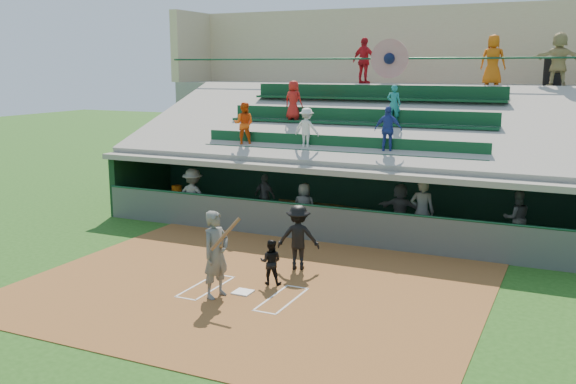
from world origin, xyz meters
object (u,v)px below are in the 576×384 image
at_px(catcher, 271,262).
at_px(water_cooler, 177,191).
at_px(white_table, 178,205).
at_px(batter_at_plate, 216,254).
at_px(trash_bin, 553,72).
at_px(home_plate, 243,292).

distance_m(catcher, water_cooler, 8.50).
height_order(white_table, water_cooler, water_cooler).
relative_size(batter_at_plate, catcher, 1.82).
height_order(batter_at_plate, water_cooler, batter_at_plate).
bearing_deg(catcher, trash_bin, -128.26).
xyz_separation_m(water_cooler, trash_bin, (12.03, 6.96, 4.22)).
bearing_deg(trash_bin, white_table, -149.69).
relative_size(home_plate, catcher, 0.38).
height_order(home_plate, white_table, white_table).
bearing_deg(batter_at_plate, white_table, 130.16).
xyz_separation_m(home_plate, batter_at_plate, (-0.43, -0.47, 1.01)).
xyz_separation_m(home_plate, catcher, (0.32, 0.86, 0.55)).
height_order(home_plate, batter_at_plate, batter_at_plate).
relative_size(home_plate, white_table, 0.58).
xyz_separation_m(home_plate, white_table, (-6.13, 6.28, 0.33)).
bearing_deg(batter_at_plate, catcher, 60.67).
bearing_deg(white_table, trash_bin, 49.34).
bearing_deg(home_plate, batter_at_plate, -132.08).
bearing_deg(trash_bin, catcher, -114.00).
xyz_separation_m(batter_at_plate, white_table, (-5.70, 6.75, -0.68)).
relative_size(water_cooler, trash_bin, 0.37).
height_order(catcher, trash_bin, trash_bin).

